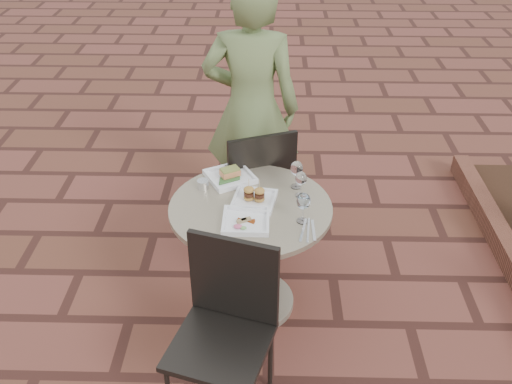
{
  "coord_description": "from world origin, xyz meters",
  "views": [
    {
      "loc": [
        -0.01,
        -2.41,
        2.5
      ],
      "look_at": [
        -0.08,
        0.16,
        0.82
      ],
      "focal_mm": 40.0,
      "sensor_mm": 36.0,
      "label": 1
    }
  ],
  "objects_px": {
    "plate_salmon": "(230,176)",
    "plate_tuna": "(246,221)",
    "chair_far": "(257,182)",
    "diner": "(251,109)",
    "cafe_table": "(251,241)",
    "chair_near": "(227,317)",
    "plate_sliders": "(254,198)"
  },
  "relations": [
    {
      "from": "diner",
      "to": "plate_sliders",
      "type": "height_order",
      "value": "diner"
    },
    {
      "from": "cafe_table",
      "to": "plate_sliders",
      "type": "xyz_separation_m",
      "value": [
        0.02,
        0.03,
        0.27
      ]
    },
    {
      "from": "cafe_table",
      "to": "plate_salmon",
      "type": "distance_m",
      "value": 0.41
    },
    {
      "from": "plate_sliders",
      "to": "plate_tuna",
      "type": "xyz_separation_m",
      "value": [
        -0.04,
        -0.2,
        -0.01
      ]
    },
    {
      "from": "diner",
      "to": "plate_salmon",
      "type": "relative_size",
      "value": 5.25
    },
    {
      "from": "cafe_table",
      "to": "plate_sliders",
      "type": "distance_m",
      "value": 0.28
    },
    {
      "from": "plate_salmon",
      "to": "plate_tuna",
      "type": "bearing_deg",
      "value": -75.9
    },
    {
      "from": "cafe_table",
      "to": "plate_tuna",
      "type": "distance_m",
      "value": 0.31
    },
    {
      "from": "plate_tuna",
      "to": "plate_salmon",
      "type": "bearing_deg",
      "value": 104.1
    },
    {
      "from": "plate_tuna",
      "to": "plate_sliders",
      "type": "bearing_deg",
      "value": 78.94
    },
    {
      "from": "cafe_table",
      "to": "plate_sliders",
      "type": "bearing_deg",
      "value": 61.5
    },
    {
      "from": "cafe_table",
      "to": "plate_sliders",
      "type": "relative_size",
      "value": 3.38
    },
    {
      "from": "cafe_table",
      "to": "diner",
      "type": "relative_size",
      "value": 0.51
    },
    {
      "from": "chair_far",
      "to": "diner",
      "type": "bearing_deg",
      "value": -103.15
    },
    {
      "from": "chair_near",
      "to": "diner",
      "type": "height_order",
      "value": "diner"
    },
    {
      "from": "cafe_table",
      "to": "chair_near",
      "type": "height_order",
      "value": "chair_near"
    },
    {
      "from": "chair_near",
      "to": "diner",
      "type": "xyz_separation_m",
      "value": [
        0.07,
        1.56,
        0.34
      ]
    },
    {
      "from": "chair_far",
      "to": "plate_salmon",
      "type": "relative_size",
      "value": 2.74
    },
    {
      "from": "chair_far",
      "to": "chair_near",
      "type": "xyz_separation_m",
      "value": [
        -0.11,
        -1.2,
        0.0
      ]
    },
    {
      "from": "chair_far",
      "to": "diner",
      "type": "relative_size",
      "value": 0.52
    },
    {
      "from": "chair_far",
      "to": "plate_sliders",
      "type": "relative_size",
      "value": 3.49
    },
    {
      "from": "cafe_table",
      "to": "diner",
      "type": "height_order",
      "value": "diner"
    },
    {
      "from": "chair_far",
      "to": "plate_tuna",
      "type": "xyz_separation_m",
      "value": [
        -0.04,
        -0.7,
        0.2
      ]
    },
    {
      "from": "diner",
      "to": "plate_sliders",
      "type": "distance_m",
      "value": 0.88
    },
    {
      "from": "chair_near",
      "to": "plate_sliders",
      "type": "relative_size",
      "value": 3.49
    },
    {
      "from": "plate_salmon",
      "to": "plate_tuna",
      "type": "xyz_separation_m",
      "value": [
        0.11,
        -0.44,
        -0.0
      ]
    },
    {
      "from": "chair_far",
      "to": "plate_sliders",
      "type": "bearing_deg",
      "value": 69.2
    },
    {
      "from": "chair_near",
      "to": "plate_sliders",
      "type": "height_order",
      "value": "chair_near"
    },
    {
      "from": "diner",
      "to": "plate_sliders",
      "type": "bearing_deg",
      "value": 96.72
    },
    {
      "from": "plate_salmon",
      "to": "chair_far",
      "type": "bearing_deg",
      "value": 59.71
    },
    {
      "from": "plate_tuna",
      "to": "chair_far",
      "type": "bearing_deg",
      "value": 86.57
    },
    {
      "from": "cafe_table",
      "to": "plate_tuna",
      "type": "bearing_deg",
      "value": -96.86
    }
  ]
}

